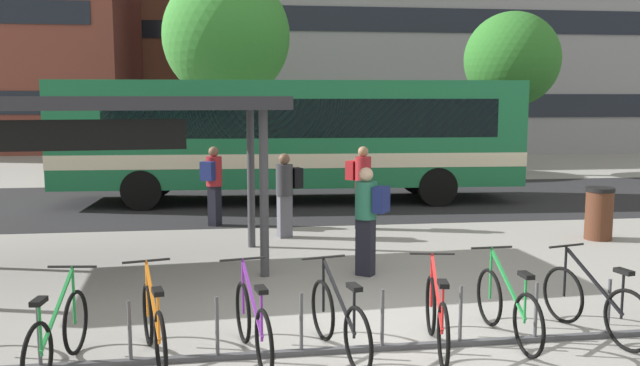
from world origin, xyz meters
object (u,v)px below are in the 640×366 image
object	(u,v)px
parked_bicycle_red_5	(437,317)
street_tree_0	(226,36)
transit_shelter	(52,108)
commuter_navy_pack_2	(368,213)
city_bus	(288,135)
trash_bin	(599,213)
commuter_red_pack_1	(361,182)
commuter_navy_pack_0	(213,180)
parked_bicycle_green_6	(508,308)
parked_bicycle_green_1	(58,336)
commuter_black_pack_3	(286,189)
parked_bicycle_black_7	(594,304)
parked_bicycle_orange_2	(154,327)
parked_bicycle_black_4	(339,322)
street_tree_1	(512,60)
parked_bicycle_purple_3	(253,324)

from	to	relation	value
parked_bicycle_red_5	street_tree_0	size ratio (longest dim) A/B	0.23
transit_shelter	commuter_navy_pack_2	bearing A→B (deg)	-14.94
city_bus	parked_bicycle_red_5	bearing A→B (deg)	96.77
parked_bicycle_red_5	trash_bin	distance (m)	7.14
commuter_red_pack_1	parked_bicycle_red_5	bearing A→B (deg)	-56.65
city_bus	parked_bicycle_red_5	world-z (taller)	city_bus
city_bus	transit_shelter	xyz separation A→B (m)	(-4.25, -6.70, 0.85)
commuter_navy_pack_0	commuter_red_pack_1	world-z (taller)	commuter_red_pack_1
parked_bicycle_green_6	commuter_navy_pack_2	world-z (taller)	commuter_navy_pack_2
parked_bicycle_green_6	parked_bicycle_green_1	bearing A→B (deg)	91.30
commuter_red_pack_1	commuter_navy_pack_2	xyz separation A→B (m)	(-0.61, -3.66, -0.02)
commuter_black_pack_3	parked_bicycle_black_7	bearing A→B (deg)	100.70
parked_bicycle_orange_2	commuter_navy_pack_0	bearing A→B (deg)	-17.18
parked_bicycle_black_4	parked_bicycle_black_7	bearing A→B (deg)	-98.84
parked_bicycle_green_1	parked_bicycle_black_7	xyz separation A→B (m)	(5.95, 0.27, 0.00)
parked_bicycle_green_1	street_tree_1	bearing A→B (deg)	-29.39
parked_bicycle_green_1	parked_bicycle_green_6	bearing A→B (deg)	-80.05
parked_bicycle_orange_2	parked_bicycle_green_6	size ratio (longest dim) A/B	0.98
city_bus	transit_shelter	distance (m)	7.98
commuter_navy_pack_2	street_tree_0	bearing A→B (deg)	-44.10
city_bus	trash_bin	distance (m)	8.07
parked_bicycle_green_1	parked_bicycle_green_6	world-z (taller)	same
parked_bicycle_green_6	parked_bicycle_black_7	bearing A→B (deg)	-92.69
parked_bicycle_green_1	parked_bicycle_green_6	distance (m)	4.91
street_tree_0	street_tree_1	world-z (taller)	street_tree_0
parked_bicycle_purple_3	street_tree_1	size ratio (longest dim) A/B	0.29
parked_bicycle_purple_3	commuter_black_pack_3	world-z (taller)	commuter_black_pack_3
city_bus	parked_bicycle_green_1	size ratio (longest dim) A/B	7.06
parked_bicycle_red_5	commuter_navy_pack_2	world-z (taller)	commuter_navy_pack_2
parked_bicycle_green_1	commuter_navy_pack_2	distance (m)	5.07
parked_bicycle_green_6	commuter_red_pack_1	bearing A→B (deg)	1.73
parked_bicycle_green_1	commuter_navy_pack_2	xyz separation A→B (m)	(3.86, 3.23, 0.61)
parked_bicycle_black_7	parked_bicycle_green_1	bearing A→B (deg)	78.51
parked_bicycle_black_4	commuter_black_pack_3	size ratio (longest dim) A/B	1.00
commuter_navy_pack_2	parked_bicycle_black_4	bearing A→B (deg)	110.60
parked_bicycle_black_4	commuter_red_pack_1	world-z (taller)	commuter_red_pack_1
parked_bicycle_green_1	parked_bicycle_black_4	bearing A→B (deg)	-81.98
parked_bicycle_black_7	transit_shelter	distance (m)	8.29
commuter_red_pack_1	street_tree_0	size ratio (longest dim) A/B	0.24
street_tree_1	parked_bicycle_black_7	bearing A→B (deg)	-109.87
city_bus	street_tree_1	size ratio (longest dim) A/B	2.10
commuter_black_pack_3	parked_bicycle_green_1	bearing A→B (deg)	48.76
parked_bicycle_orange_2	parked_bicycle_green_6	xyz separation A→B (m)	(3.97, 0.12, 0.00)
commuter_navy_pack_2	trash_bin	world-z (taller)	commuter_navy_pack_2
parked_bicycle_orange_2	commuter_black_pack_3	xyz separation A→B (m)	(1.89, 6.08, 0.59)
parked_bicycle_green_6	commuter_black_pack_3	world-z (taller)	commuter_black_pack_3
parked_bicycle_orange_2	commuter_red_pack_1	world-z (taller)	commuter_red_pack_1
commuter_navy_pack_0	street_tree_0	world-z (taller)	street_tree_0
commuter_red_pack_1	street_tree_0	xyz separation A→B (m)	(-2.86, 11.44, 3.97)
parked_bicycle_black_4	street_tree_0	size ratio (longest dim) A/B	0.23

